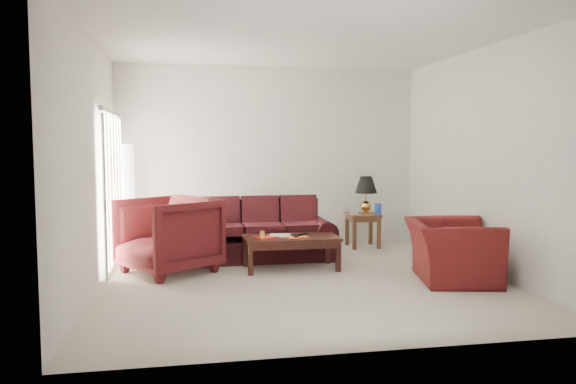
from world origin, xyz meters
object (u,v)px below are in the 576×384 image
at_px(armchair_right, 452,251).
at_px(coffee_table, 291,253).
at_px(sofa, 262,230).
at_px(floor_lamp, 127,198).
at_px(end_table, 363,230).
at_px(armchair_left, 168,235).

distance_m(armchair_right, coffee_table, 2.13).
xyz_separation_m(sofa, floor_lamp, (-2.01, 0.82, 0.43)).
xyz_separation_m(floor_lamp, armchair_right, (4.17, -2.56, -0.49)).
bearing_deg(armchair_right, sofa, 63.21).
bearing_deg(end_table, floor_lamp, 177.99).
bearing_deg(floor_lamp, end_table, -2.01).
relative_size(end_table, floor_lamp, 0.32).
bearing_deg(coffee_table, armchair_left, 161.53).
distance_m(sofa, end_table, 1.93).
xyz_separation_m(sofa, end_table, (1.80, 0.68, -0.16)).
relative_size(armchair_left, coffee_table, 0.86).
xyz_separation_m(end_table, floor_lamp, (-3.81, 0.13, 0.59)).
xyz_separation_m(end_table, armchair_right, (0.37, -2.43, 0.10)).
bearing_deg(sofa, coffee_table, -70.28).
distance_m(end_table, floor_lamp, 3.85).
bearing_deg(end_table, armchair_right, -81.39).
xyz_separation_m(armchair_right, coffee_table, (-1.86, 1.02, -0.15)).
relative_size(floor_lamp, armchair_right, 1.49).
bearing_deg(coffee_table, sofa, 96.92).
xyz_separation_m(sofa, armchair_left, (-1.36, -0.65, 0.07)).
bearing_deg(end_table, coffee_table, -136.62).
distance_m(sofa, armchair_right, 2.78).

